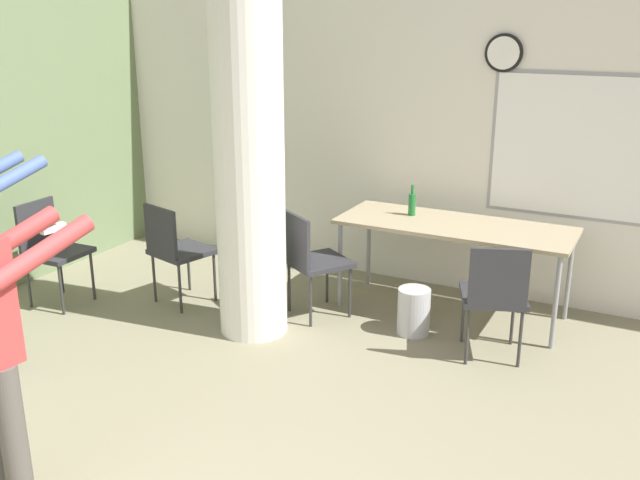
# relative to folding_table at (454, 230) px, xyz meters

# --- Properties ---
(wall_back) EXTENTS (8.00, 0.15, 2.80)m
(wall_back) POSITION_rel_folding_table_xyz_m (-0.17, 0.61, 0.69)
(wall_back) COLOR silver
(wall_back) RESTS_ON ground_plane
(support_pillar) EXTENTS (0.52, 0.52, 2.80)m
(support_pillar) POSITION_rel_folding_table_xyz_m (-1.25, -1.02, 0.69)
(support_pillar) COLOR silver
(support_pillar) RESTS_ON ground_plane
(folding_table) EXTENTS (1.85, 0.71, 0.76)m
(folding_table) POSITION_rel_folding_table_xyz_m (0.00, 0.00, 0.00)
(folding_table) COLOR tan
(folding_table) RESTS_ON ground_plane
(bottle_on_table) EXTENTS (0.06, 0.06, 0.26)m
(bottle_on_table) POSITION_rel_folding_table_xyz_m (-0.39, 0.08, 0.15)
(bottle_on_table) COLOR #1E6B2D
(bottle_on_table) RESTS_ON folding_table
(waste_bin) EXTENTS (0.25, 0.25, 0.36)m
(waste_bin) POSITION_rel_folding_table_xyz_m (-0.13, -0.52, -0.53)
(waste_bin) COLOR #B2B2B7
(waste_bin) RESTS_ON ground_plane
(chair_by_left_wall) EXTENTS (0.45, 0.45, 0.87)m
(chair_by_left_wall) POSITION_rel_folding_table_xyz_m (-3.05, -1.33, -0.20)
(chair_by_left_wall) COLOR #2D2D33
(chair_by_left_wall) RESTS_ON ground_plane
(chair_table_right) EXTENTS (0.57, 0.57, 0.87)m
(chair_table_right) POSITION_rel_folding_table_xyz_m (0.51, -0.66, -0.20)
(chair_table_right) COLOR #2D2D33
(chair_table_right) RESTS_ON ground_plane
(chair_near_pillar) EXTENTS (0.54, 0.54, 0.87)m
(chair_near_pillar) POSITION_rel_folding_table_xyz_m (-2.10, -0.88, -0.20)
(chair_near_pillar) COLOR #2D2D33
(chair_near_pillar) RESTS_ON ground_plane
(chair_table_left) EXTENTS (0.61, 0.61, 0.87)m
(chair_table_left) POSITION_rel_folding_table_xyz_m (-0.98, -0.59, -0.20)
(chair_table_left) COLOR #2D2D33
(chair_table_left) RESTS_ON ground_plane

